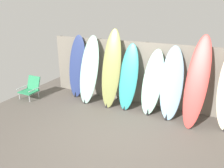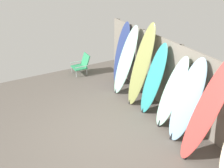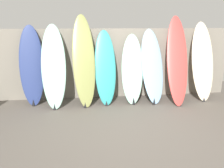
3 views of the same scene
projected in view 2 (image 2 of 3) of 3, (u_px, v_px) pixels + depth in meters
ground at (103, 135)px, 5.60m from camera, size 7.68×7.68×0.00m
fence_back at (176, 80)px, 6.04m from camera, size 6.08×0.11×1.80m
surfboard_navy_0 at (121, 54)px, 7.51m from camera, size 0.60×0.50×1.90m
surfboard_seafoam_1 at (126, 61)px, 7.01m from camera, size 0.60×0.75×1.93m
surfboard_olive_2 at (141, 65)px, 6.43m from camera, size 0.61×0.78×2.15m
surfboard_teal_3 at (153, 79)px, 6.12m from camera, size 0.53×0.63×1.78m
surfboard_seafoam_4 at (172, 93)px, 5.63m from camera, size 0.59×0.69×1.68m
surfboard_skyblue_5 at (187, 101)px, 5.20m from camera, size 0.64×0.78×1.81m
surfboard_red_6 at (207, 110)px, 4.63m from camera, size 0.58×0.91×2.12m
beach_chair at (82, 64)px, 8.40m from camera, size 0.50×0.55×0.65m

